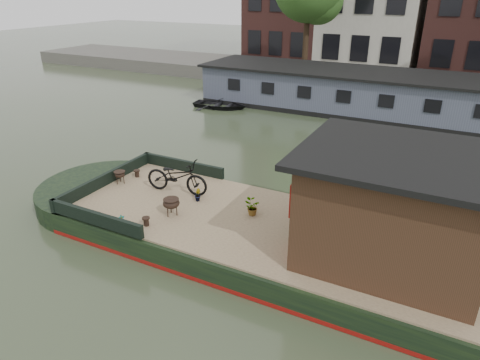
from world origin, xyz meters
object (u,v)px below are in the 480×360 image
at_px(brazier_front, 172,207).
at_px(brazier_rear, 120,177).
at_px(cabin, 394,206).
at_px(dinghy, 220,102).
at_px(bicycle, 177,177).

bearing_deg(brazier_front, brazier_rear, 160.43).
height_order(cabin, dinghy, cabin).
bearing_deg(brazier_rear, brazier_front, -19.57).
relative_size(cabin, brazier_rear, 10.39).
distance_m(brazier_rear, dinghy, 11.49).
bearing_deg(brazier_front, dinghy, 114.44).
xyz_separation_m(bicycle, dinghy, (-4.81, 10.82, -0.83)).
relative_size(brazier_front, dinghy, 0.15).
relative_size(bicycle, dinghy, 0.63).
xyz_separation_m(brazier_front, brazier_rear, (-2.53, 0.90, -0.04)).
xyz_separation_m(cabin, bicycle, (-5.90, 0.53, -0.74)).
relative_size(bicycle, brazier_front, 4.06).
height_order(cabin, bicycle, cabin).
bearing_deg(bicycle, dinghy, 16.23).
distance_m(cabin, bicycle, 5.97).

